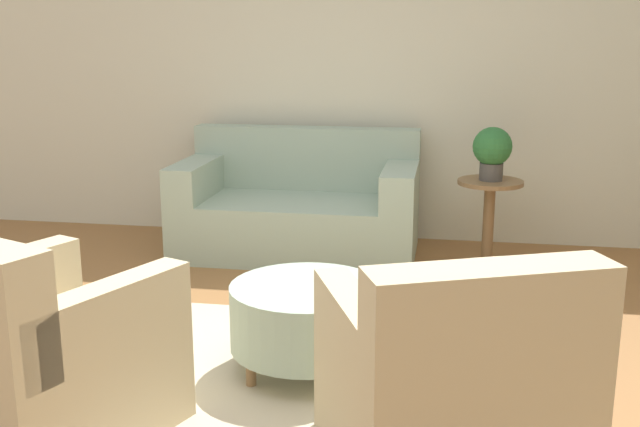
# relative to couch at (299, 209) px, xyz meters

# --- Properties ---
(ground_plane) EXTENTS (16.00, 16.00, 0.00)m
(ground_plane) POSITION_rel_couch_xyz_m (0.33, -2.35, -0.34)
(ground_plane) COLOR #996638
(wall_back) EXTENTS (9.76, 0.12, 2.80)m
(wall_back) POSITION_rel_couch_xyz_m (0.33, 0.59, 1.06)
(wall_back) COLOR beige
(wall_back) RESTS_ON ground_plane
(rug) EXTENTS (2.90, 2.14, 0.01)m
(rug) POSITION_rel_couch_xyz_m (0.33, -2.35, -0.33)
(rug) COLOR beige
(rug) RESTS_ON ground_plane
(couch) EXTENTS (1.81, 0.97, 0.93)m
(couch) POSITION_rel_couch_xyz_m (0.00, 0.00, 0.00)
(couch) COLOR #9EB29E
(couch) RESTS_ON ground_plane
(armchair_left) EXTENTS (1.10, 1.13, 0.93)m
(armchair_left) POSITION_rel_couch_xyz_m (-0.51, -2.92, 0.02)
(armchair_left) COLOR #C6B289
(armchair_left) RESTS_ON rug
(armchair_right) EXTENTS (1.10, 1.13, 0.93)m
(armchair_right) POSITION_rel_couch_xyz_m (1.17, -2.92, 0.02)
(armchair_right) COLOR #C6B289
(armchair_right) RESTS_ON rug
(ottoman_table) EXTENTS (0.77, 0.77, 0.44)m
(ottoman_table) POSITION_rel_couch_xyz_m (0.46, -2.08, -0.05)
(ottoman_table) COLOR #9EB29E
(ottoman_table) RESTS_ON rug
(side_table) EXTENTS (0.47, 0.47, 0.64)m
(side_table) POSITION_rel_couch_xyz_m (1.43, -0.14, 0.09)
(side_table) COLOR olive
(side_table) RESTS_ON ground_plane
(potted_plant_on_side_table) EXTENTS (0.28, 0.28, 0.38)m
(potted_plant_on_side_table) POSITION_rel_couch_xyz_m (1.43, -0.14, 0.52)
(potted_plant_on_side_table) COLOR #4C4742
(potted_plant_on_side_table) RESTS_ON side_table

